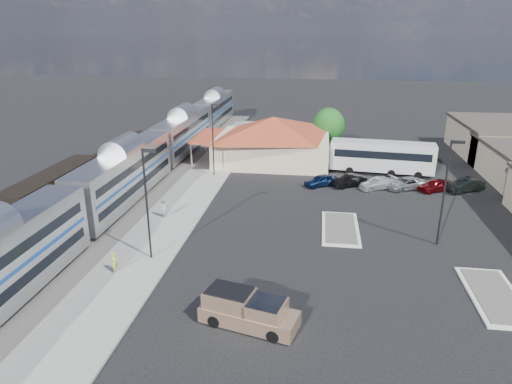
# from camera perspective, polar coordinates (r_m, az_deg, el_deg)

# --- Properties ---
(ground) EXTENTS (280.00, 280.00, 0.00)m
(ground) POSITION_cam_1_polar(r_m,az_deg,el_deg) (40.55, 4.90, -5.47)
(ground) COLOR black
(ground) RESTS_ON ground
(railbed) EXTENTS (16.00, 100.00, 0.12)m
(railbed) POSITION_cam_1_polar(r_m,az_deg,el_deg) (52.97, -17.84, -0.21)
(railbed) COLOR #4C4944
(railbed) RESTS_ON ground
(platform) EXTENTS (5.50, 92.00, 0.18)m
(platform) POSITION_cam_1_polar(r_m,az_deg,el_deg) (47.99, -9.11, -1.48)
(platform) COLOR gray
(platform) RESTS_ON ground
(passenger_train) EXTENTS (3.00, 104.00, 5.55)m
(passenger_train) POSITION_cam_1_polar(r_m,az_deg,el_deg) (49.06, -16.04, 1.89)
(passenger_train) COLOR silver
(passenger_train) RESTS_ON ground
(freight_cars) EXTENTS (2.80, 46.00, 4.00)m
(freight_cars) POSITION_cam_1_polar(r_m,az_deg,el_deg) (49.31, -23.88, -0.12)
(freight_cars) COLOR black
(freight_cars) RESTS_ON ground
(station_depot) EXTENTS (18.35, 12.24, 6.20)m
(station_depot) POSITION_cam_1_polar(r_m,az_deg,el_deg) (62.64, 2.10, 6.62)
(station_depot) COLOR beige
(station_depot) RESTS_ON ground
(traffic_island_south) EXTENTS (3.30, 7.50, 0.21)m
(traffic_island_south) POSITION_cam_1_polar(r_m,az_deg,el_deg) (42.36, 10.49, -4.46)
(traffic_island_south) COLOR silver
(traffic_island_south) RESTS_ON ground
(traffic_island_north) EXTENTS (3.30, 7.50, 0.21)m
(traffic_island_north) POSITION_cam_1_polar(r_m,az_deg,el_deg) (35.57, 27.68, -11.44)
(traffic_island_north) COLOR silver
(traffic_island_north) RESTS_ON ground
(lamp_plat_s) EXTENTS (1.08, 0.25, 9.00)m
(lamp_plat_s) POSITION_cam_1_polar(r_m,az_deg,el_deg) (35.23, -13.43, -0.49)
(lamp_plat_s) COLOR black
(lamp_plat_s) RESTS_ON ground
(lamp_plat_n) EXTENTS (1.08, 0.25, 9.00)m
(lamp_plat_n) POSITION_cam_1_polar(r_m,az_deg,el_deg) (55.49, -5.33, 7.20)
(lamp_plat_n) COLOR black
(lamp_plat_n) RESTS_ON ground
(lamp_lot) EXTENTS (1.08, 0.25, 9.00)m
(lamp_lot) POSITION_cam_1_polar(r_m,az_deg,el_deg) (39.95, 22.72, 0.87)
(lamp_lot) COLOR black
(lamp_lot) RESTS_ON ground
(tree_depot) EXTENTS (4.71, 4.71, 6.63)m
(tree_depot) POSITION_cam_1_polar(r_m,az_deg,el_deg) (68.03, 9.06, 8.19)
(tree_depot) COLOR #382314
(tree_depot) RESTS_ON ground
(pickup_truck) EXTENTS (6.33, 3.58, 2.06)m
(pickup_truck) POSITION_cam_1_polar(r_m,az_deg,el_deg) (28.64, -0.86, -14.66)
(pickup_truck) COLOR tan
(pickup_truck) RESTS_ON ground
(coach_bus) EXTENTS (12.85, 4.08, 4.05)m
(coach_bus) POSITION_cam_1_polar(r_m,az_deg,el_deg) (59.38, 15.47, 4.41)
(coach_bus) COLOR white
(coach_bus) RESTS_ON ground
(person_a) EXTENTS (0.39, 0.59, 1.61)m
(person_a) POSITION_cam_1_polar(r_m,az_deg,el_deg) (35.50, -17.24, -8.39)
(person_a) COLOR #B2C43D
(person_a) RESTS_ON platform
(person_b) EXTENTS (0.79, 0.98, 1.91)m
(person_b) POSITION_cam_1_polar(r_m,az_deg,el_deg) (44.38, -11.61, -1.96)
(person_b) COLOR silver
(person_b) RESTS_ON platform
(parked_car_a) EXTENTS (4.26, 3.47, 1.37)m
(parked_car_a) POSITION_cam_1_polar(r_m,az_deg,el_deg) (53.43, 8.11, 1.43)
(parked_car_a) COLOR #0E1F46
(parked_car_a) RESTS_ON ground
(parked_car_b) EXTENTS (4.33, 3.46, 1.38)m
(parked_car_b) POSITION_cam_1_polar(r_m,az_deg,el_deg) (53.83, 11.52, 1.38)
(parked_car_b) COLOR black
(parked_car_b) RESTS_ON ground
(parked_car_c) EXTENTS (4.83, 3.81, 1.31)m
(parked_car_c) POSITION_cam_1_polar(r_m,az_deg,el_deg) (53.87, 14.93, 1.08)
(parked_car_c) COLOR silver
(parked_car_c) RESTS_ON ground
(parked_car_d) EXTENTS (5.22, 4.08, 1.32)m
(parked_car_d) POSITION_cam_1_polar(r_m,az_deg,el_deg) (54.65, 18.22, 1.01)
(parked_car_d) COLOR #919598
(parked_car_d) RESTS_ON ground
(parked_car_e) EXTENTS (4.42, 3.48, 1.41)m
(parked_car_e) POSITION_cam_1_polar(r_m,az_deg,el_deg) (55.04, 21.55, 0.79)
(parked_car_e) COLOR #660B0F
(parked_car_e) RESTS_ON ground
(parked_car_f) EXTENTS (4.78, 3.63, 1.51)m
(parked_car_f) POSITION_cam_1_polar(r_m,az_deg,el_deg) (56.15, 24.65, 0.78)
(parked_car_f) COLOR black
(parked_car_f) RESTS_ON ground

